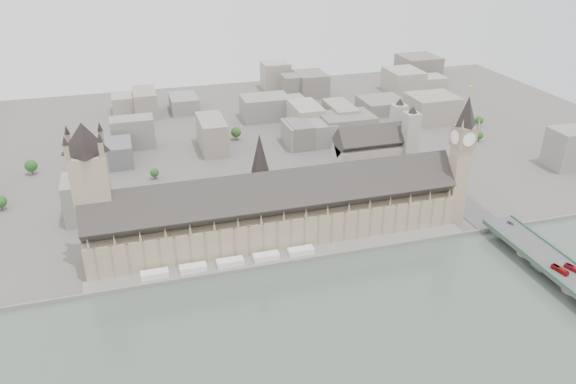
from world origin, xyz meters
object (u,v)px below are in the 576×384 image
object	(u,v)px
palace_of_westminster	(277,212)
victoria_tower	(92,188)
westminster_bridge	(565,278)
westminster_abbey	(375,154)
red_bus_south	(573,268)
car_approach	(511,223)
elizabeth_tower	(461,151)
red_bus_north	(560,270)

from	to	relation	value
palace_of_westminster	victoria_tower	size ratio (longest dim) A/B	2.65
westminster_bridge	westminster_abbey	distance (m)	190.56
red_bus_south	car_approach	world-z (taller)	red_bus_south
victoria_tower	westminster_abbey	xyz separation A→B (m)	(232.92, 69.00, -30.12)
palace_of_westminster	victoria_tower	distance (m)	126.41
westminster_bridge	red_bus_south	bearing A→B (deg)	-4.06
elizabeth_tower	westminster_bridge	size ratio (longest dim) A/B	0.33
red_bus_south	elizabeth_tower	bearing A→B (deg)	87.85
red_bus_north	westminster_bridge	bearing A→B (deg)	-23.72
elizabeth_tower	westminster_abbey	size ratio (longest dim) A/B	1.58
elizabeth_tower	red_bus_south	xyz separation A→B (m)	(28.54, -95.82, -46.22)
palace_of_westminster	westminster_bridge	distance (m)	195.05
red_bus_north	westminster_abbey	bearing A→B (deg)	93.13
car_approach	elizabeth_tower	bearing A→B (deg)	110.83
westminster_bridge	red_bus_north	bearing A→B (deg)	167.49
westminster_bridge	car_approach	size ratio (longest dim) A/B	61.43
red_bus_north	car_approach	xyz separation A→B (m)	(8.76, 61.75, -0.89)
car_approach	westminster_bridge	bearing A→B (deg)	-113.54
palace_of_westminster	red_bus_north	world-z (taller)	palace_of_westminster
westminster_bridge	victoria_tower	bearing A→B (deg)	158.22
elizabeth_tower	red_bus_south	world-z (taller)	elizabeth_tower
palace_of_westminster	westminster_abbey	world-z (taller)	westminster_abbey
victoria_tower	elizabeth_tower	bearing A→B (deg)	-3.96
palace_of_westminster	westminster_bridge	xyz separation A→B (m)	(162.00, -107.20, -17.58)
red_bus_south	westminster_bridge	bearing A→B (deg)	157.21
victoria_tower	car_approach	distance (m)	295.84
westminster_bridge	red_bus_south	xyz separation A→B (m)	(4.54, -0.32, 6.74)
car_approach	palace_of_westminster	bearing A→B (deg)	145.21
elizabeth_tower	red_bus_north	distance (m)	106.91
elizabeth_tower	red_bus_south	bearing A→B (deg)	-73.41
victoria_tower	westminster_bridge	xyz separation A→B (m)	(284.00, -113.50, -50.08)
westminster_abbey	palace_of_westminster	bearing A→B (deg)	-145.83
victoria_tower	westminster_bridge	world-z (taller)	victoria_tower
westminster_abbey	victoria_tower	bearing A→B (deg)	-163.50
red_bus_south	palace_of_westminster	bearing A→B (deg)	128.42
westminster_bridge	car_approach	bearing A→B (deg)	86.27
palace_of_westminster	victoria_tower	bearing A→B (deg)	177.04
westminster_bridge	westminster_abbey	world-z (taller)	westminster_abbey
victoria_tower	westminster_bridge	bearing A→B (deg)	-21.78
elizabeth_tower	westminster_abbey	distance (m)	96.91
westminster_abbey	red_bus_north	xyz separation A→B (m)	(46.41, -181.46, -13.17)
palace_of_westminster	car_approach	distance (m)	172.32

